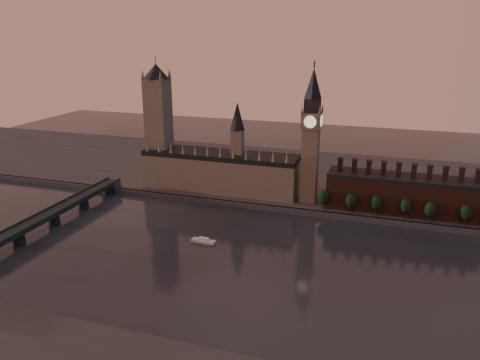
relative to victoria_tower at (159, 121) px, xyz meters
The scene contains 14 objects.
ground 176.40m from the victoria_tower, 43.78° to the right, with size 900.00×900.00×0.00m, color black.
north_bank 147.08m from the victoria_tower, 27.72° to the left, with size 900.00×182.00×4.00m.
palace_of_westminster 67.03m from the victoria_tower, ahead, with size 130.00×30.30×74.00m.
victoria_tower is the anchor object (origin of this frame).
big_ben 130.12m from the victoria_tower, ahead, with size 15.00×15.00×107.00m.
chimney_block 204.27m from the victoria_tower, ahead, with size 110.00×25.00×37.00m.
embankment_tree_0 152.47m from the victoria_tower, ahead, with size 8.60×8.60×14.88m.
embankment_tree_1 171.70m from the victoria_tower, ahead, with size 8.60×8.60×14.88m.
embankment_tree_2 188.55m from the victoria_tower, ahead, with size 8.60×8.60×14.88m.
embankment_tree_3 207.83m from the victoria_tower, ahead, with size 8.60×8.60×14.88m.
embankment_tree_4 223.89m from the victoria_tower, ahead, with size 8.60×8.60×14.88m.
embankment_tree_5 245.63m from the victoria_tower, ahead, with size 8.60×8.60×14.88m.
westminster_bridge 133.21m from the victoria_tower, 106.56° to the right, with size 14.00×200.00×11.55m.
river_boat 133.93m from the victoria_tower, 50.16° to the right, with size 16.25×5.41×3.21m.
Camera 1 is at (66.14, -234.16, 131.66)m, focal length 35.00 mm.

